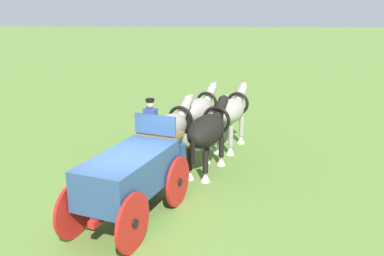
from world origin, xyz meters
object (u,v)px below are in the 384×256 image
(show_wagon, at_px, (132,173))
(draft_horse_rear_near, at_px, (171,128))
(draft_horse_rear_off, at_px, (208,131))
(draft_horse_lead_near, at_px, (200,111))
(draft_horse_lead_off, at_px, (232,112))

(show_wagon, xyz_separation_m, draft_horse_rear_near, (3.70, -0.64, 0.09))
(draft_horse_rear_off, bearing_deg, draft_horse_lead_near, 6.71)
(draft_horse_rear_off, xyz_separation_m, draft_horse_lead_off, (2.46, -0.88, 0.02))
(draft_horse_lead_off, bearing_deg, show_wagon, 154.36)
(draft_horse_lead_near, height_order, draft_horse_lead_off, draft_horse_lead_off)
(draft_horse_rear_near, xyz_separation_m, draft_horse_lead_near, (2.45, -0.88, 0.02))
(show_wagon, bearing_deg, draft_horse_rear_off, -29.79)
(draft_horse_rear_near, height_order, draft_horse_lead_off, draft_horse_lead_off)
(draft_horse_lead_near, bearing_deg, show_wagon, 166.15)
(draft_horse_lead_off, bearing_deg, draft_horse_rear_off, 160.30)
(draft_horse_rear_near, relative_size, draft_horse_lead_off, 0.98)
(draft_horse_rear_near, distance_m, draft_horse_lead_off, 2.91)
(draft_horse_rear_near, xyz_separation_m, draft_horse_lead_off, (2.01, -2.10, 0.09))
(show_wagon, bearing_deg, draft_horse_lead_off, -25.64)
(show_wagon, bearing_deg, draft_horse_rear_near, -9.80)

